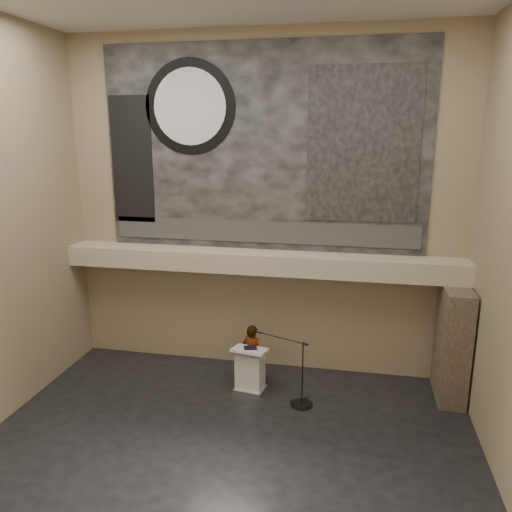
# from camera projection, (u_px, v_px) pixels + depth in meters

# --- Properties ---
(floor) EXTENTS (10.00, 10.00, 0.00)m
(floor) POSITION_uv_depth(u_px,v_px,m) (224.00, 454.00, 9.75)
(floor) COLOR black
(floor) RESTS_ON ground
(wall_back) EXTENTS (10.00, 0.02, 8.50)m
(wall_back) POSITION_uv_depth(u_px,v_px,m) (262.00, 208.00, 12.52)
(wall_back) COLOR #917C5C
(wall_back) RESTS_ON floor
(wall_front) EXTENTS (10.00, 0.02, 8.50)m
(wall_front) POSITION_uv_depth(u_px,v_px,m) (113.00, 327.00, 4.91)
(wall_front) COLOR #917C5C
(wall_front) RESTS_ON floor
(soffit) EXTENTS (10.00, 0.80, 0.50)m
(soffit) POSITION_uv_depth(u_px,v_px,m) (259.00, 262.00, 12.45)
(soffit) COLOR tan
(soffit) RESTS_ON wall_back
(sprinkler_left) EXTENTS (0.04, 0.04, 0.06)m
(sprinkler_left) POSITION_uv_depth(u_px,v_px,m) (198.00, 270.00, 12.78)
(sprinkler_left) COLOR #B2893D
(sprinkler_left) RESTS_ON soffit
(sprinkler_right) EXTENTS (0.04, 0.04, 0.06)m
(sprinkler_right) POSITION_uv_depth(u_px,v_px,m) (335.00, 277.00, 12.11)
(sprinkler_right) COLOR #B2893D
(sprinkler_right) RESTS_ON soffit
(banner) EXTENTS (8.00, 0.05, 5.00)m
(banner) POSITION_uv_depth(u_px,v_px,m) (262.00, 149.00, 12.14)
(banner) COLOR black
(banner) RESTS_ON wall_back
(banner_text_strip) EXTENTS (7.76, 0.02, 0.55)m
(banner_text_strip) POSITION_uv_depth(u_px,v_px,m) (262.00, 232.00, 12.60)
(banner_text_strip) COLOR #2E2E2E
(banner_text_strip) RESTS_ON banner
(banner_clock_rim) EXTENTS (2.30, 0.02, 2.30)m
(banner_clock_rim) POSITION_uv_depth(u_px,v_px,m) (190.00, 107.00, 12.20)
(banner_clock_rim) COLOR black
(banner_clock_rim) RESTS_ON banner
(banner_clock_face) EXTENTS (1.84, 0.02, 1.84)m
(banner_clock_face) POSITION_uv_depth(u_px,v_px,m) (190.00, 107.00, 12.18)
(banner_clock_face) COLOR silver
(banner_clock_face) RESTS_ON banner
(banner_building_print) EXTENTS (2.60, 0.02, 3.60)m
(banner_building_print) POSITION_uv_depth(u_px,v_px,m) (363.00, 145.00, 11.62)
(banner_building_print) COLOR black
(banner_building_print) RESTS_ON banner
(banner_brick_print) EXTENTS (1.10, 0.02, 3.20)m
(banner_brick_print) POSITION_uv_depth(u_px,v_px,m) (132.00, 160.00, 12.82)
(banner_brick_print) COLOR black
(banner_brick_print) RESTS_ON banner
(stone_pier) EXTENTS (0.60, 1.40, 2.70)m
(stone_pier) POSITION_uv_depth(u_px,v_px,m) (452.00, 344.00, 11.53)
(stone_pier) COLOR #403227
(stone_pier) RESTS_ON floor
(lectern) EXTENTS (0.89, 0.69, 1.14)m
(lectern) POSITION_uv_depth(u_px,v_px,m) (250.00, 369.00, 11.99)
(lectern) COLOR silver
(lectern) RESTS_ON floor
(binder) EXTENTS (0.36, 0.33, 0.04)m
(binder) POSITION_uv_depth(u_px,v_px,m) (250.00, 348.00, 11.85)
(binder) COLOR black
(binder) RESTS_ON lectern
(papers) EXTENTS (0.26, 0.34, 0.00)m
(papers) POSITION_uv_depth(u_px,v_px,m) (247.00, 348.00, 11.87)
(papers) COLOR white
(papers) RESTS_ON lectern
(speaker_person) EXTENTS (0.65, 0.54, 1.54)m
(speaker_person) POSITION_uv_depth(u_px,v_px,m) (252.00, 354.00, 12.30)
(speaker_person) COLOR white
(speaker_person) RESTS_ON floor
(mic_stand) EXTENTS (1.40, 0.73, 1.56)m
(mic_stand) POSITION_uv_depth(u_px,v_px,m) (300.00, 395.00, 11.45)
(mic_stand) COLOR black
(mic_stand) RESTS_ON floor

